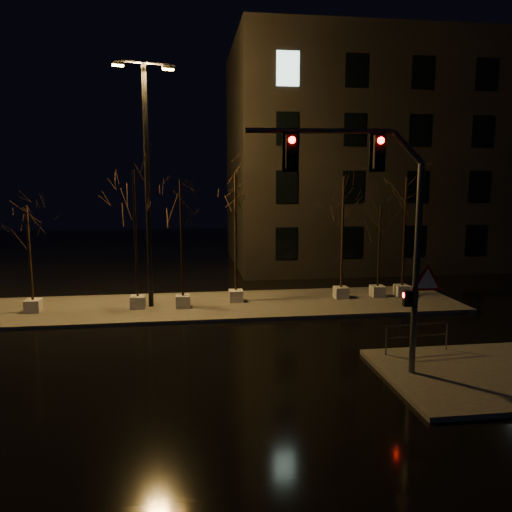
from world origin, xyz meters
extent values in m
plane|color=black|center=(0.00, 0.00, 0.00)|extent=(90.00, 90.00, 0.00)
cube|color=#4A4742|center=(0.00, 6.00, 0.07)|extent=(22.00, 5.00, 0.15)
cube|color=#4A4742|center=(7.50, -3.50, 0.07)|extent=(7.00, 5.00, 0.15)
cube|color=black|center=(14.00, 18.00, 7.50)|extent=(25.00, 12.00, 15.00)
cube|color=silver|center=(-8.58, 5.74, 0.43)|extent=(0.65, 0.65, 0.55)
cylinder|color=black|center=(-8.58, 5.74, 2.76)|extent=(0.11, 0.11, 4.12)
cube|color=silver|center=(-4.07, 5.81, 0.43)|extent=(0.65, 0.65, 0.55)
cylinder|color=black|center=(-4.07, 5.81, 3.52)|extent=(0.11, 0.11, 5.64)
cube|color=silver|center=(-2.04, 5.66, 0.43)|extent=(0.65, 0.65, 0.55)
cylinder|color=black|center=(-2.04, 5.66, 3.31)|extent=(0.11, 0.11, 5.22)
cube|color=silver|center=(0.46, 6.41, 0.43)|extent=(0.65, 0.65, 0.55)
cylinder|color=black|center=(0.46, 6.41, 3.49)|extent=(0.11, 0.11, 5.58)
cube|color=silver|center=(5.65, 6.44, 0.43)|extent=(0.65, 0.65, 0.55)
cylinder|color=black|center=(5.65, 6.44, 3.39)|extent=(0.11, 0.11, 5.37)
cube|color=silver|center=(7.55, 6.47, 0.43)|extent=(0.65, 0.65, 0.55)
cylinder|color=black|center=(7.55, 6.47, 2.69)|extent=(0.11, 0.11, 3.98)
cube|color=silver|center=(8.81, 6.46, 0.43)|extent=(0.65, 0.65, 0.55)
cylinder|color=black|center=(8.81, 6.46, 3.36)|extent=(0.11, 0.11, 5.31)
cylinder|color=#505257|center=(4.85, -3.15, 3.26)|extent=(0.19, 0.19, 6.22)
cylinder|color=#505257|center=(1.91, -2.96, 7.24)|extent=(4.15, 0.42, 0.15)
cube|color=black|center=(3.61, -3.07, 6.67)|extent=(0.33, 0.25, 0.93)
cube|color=black|center=(1.13, -2.90, 6.67)|extent=(0.33, 0.25, 0.93)
cube|color=black|center=(4.62, -3.14, 2.43)|extent=(0.24, 0.20, 0.47)
cone|color=red|center=(5.16, -3.23, 2.95)|extent=(1.08, 0.10, 1.08)
sphere|color=#FF0C07|center=(4.85, -3.15, 6.98)|extent=(0.19, 0.19, 0.19)
cylinder|color=black|center=(-3.50, 6.06, 5.51)|extent=(0.21, 0.21, 10.73)
cylinder|color=black|center=(-3.50, 6.06, 10.88)|extent=(2.32, 0.66, 0.11)
cube|color=#FFA932|center=(-4.55, 5.81, 10.72)|extent=(0.59, 0.42, 0.21)
cube|color=#FFA932|center=(-2.46, 6.31, 10.72)|extent=(0.59, 0.42, 0.21)
cylinder|color=#505257|center=(4.67, -1.60, 0.61)|extent=(0.05, 0.05, 0.92)
cylinder|color=#505257|center=(6.91, -1.40, 0.61)|extent=(0.05, 0.05, 0.92)
cylinder|color=#505257|center=(5.79, -1.50, 1.12)|extent=(2.24, 0.23, 0.04)
cylinder|color=#505257|center=(5.79, -1.50, 0.71)|extent=(2.24, 0.23, 0.04)
camera|label=1|loc=(-1.77, -16.75, 5.89)|focal=35.00mm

